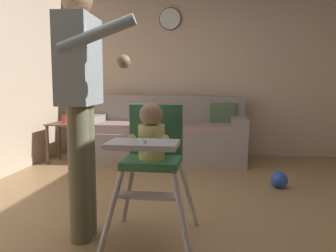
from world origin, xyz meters
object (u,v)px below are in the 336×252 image
object	(u,v)px
toy_ball	(279,180)
couch	(166,136)
adult_standing	(81,99)
sippy_cup	(65,119)
side_table	(65,134)
wall_clock	(170,19)
high_chair	(152,147)

from	to	relation	value
toy_ball	couch	bearing A→B (deg)	138.61
adult_standing	sippy_cup	bearing A→B (deg)	113.43
couch	side_table	xyz separation A→B (m)	(-1.29, -0.34, 0.05)
adult_standing	toy_ball	bearing A→B (deg)	38.47
adult_standing	toy_ball	xyz separation A→B (m)	(1.49, 1.36, -0.85)
toy_ball	wall_clock	xyz separation A→B (m)	(-1.33, 1.64, 1.88)
adult_standing	wall_clock	world-z (taller)	wall_clock
couch	adult_standing	world-z (taller)	adult_standing
adult_standing	toy_ball	world-z (taller)	adult_standing
toy_ball	wall_clock	distance (m)	2.82
toy_ball	side_table	distance (m)	2.75
high_chair	side_table	world-z (taller)	high_chair
adult_standing	side_table	world-z (taller)	adult_standing
wall_clock	toy_ball	bearing A→B (deg)	-50.98
toy_ball	side_table	size ratio (longest dim) A/B	0.32
high_chair	sippy_cup	bearing A→B (deg)	-143.72
high_chair	toy_ball	distance (m)	1.76
couch	side_table	distance (m)	1.34
side_table	sippy_cup	distance (m)	0.19
high_chair	wall_clock	size ratio (longest dim) A/B	2.84
side_table	wall_clock	bearing A→B (deg)	32.39
adult_standing	wall_clock	xyz separation A→B (m)	(0.16, 2.99, 1.03)
high_chair	toy_ball	bearing A→B (deg)	142.07
adult_standing	high_chair	bearing A→B (deg)	-0.05
sippy_cup	toy_ball	bearing A→B (deg)	-17.49
toy_ball	wall_clock	bearing A→B (deg)	129.02
adult_standing	wall_clock	size ratio (longest dim) A/B	5.08
couch	wall_clock	bearing A→B (deg)	-178.81
side_table	sippy_cup	world-z (taller)	sippy_cup
adult_standing	wall_clock	distance (m)	3.17
sippy_cup	wall_clock	distance (m)	2.06
adult_standing	sippy_cup	world-z (taller)	adult_standing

